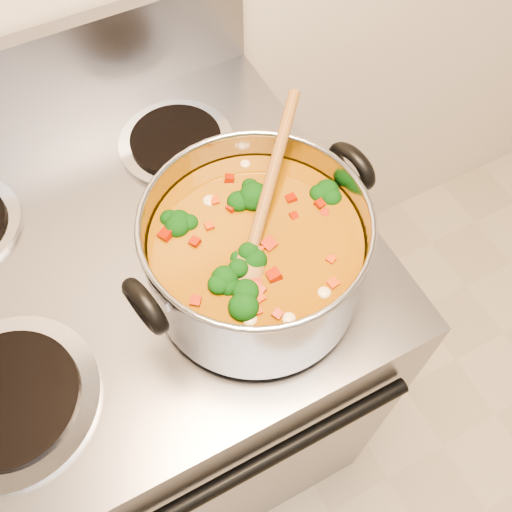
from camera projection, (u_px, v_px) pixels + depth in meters
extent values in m
cube|color=gray|center=(153.00, 364.00, 1.24)|extent=(0.77, 0.67, 0.92)
cube|color=gray|center=(27.00, 83.00, 0.92)|extent=(0.77, 0.03, 0.16)
cylinder|color=black|center=(210.00, 491.00, 0.79)|extent=(0.65, 0.02, 0.02)
cylinder|color=#A5A5AD|center=(10.00, 400.00, 0.73)|extent=(0.23, 0.23, 0.01)
cylinder|color=black|center=(8.00, 398.00, 0.72)|extent=(0.18, 0.18, 0.01)
cylinder|color=#A5A5AD|center=(261.00, 284.00, 0.81)|extent=(0.23, 0.23, 0.01)
cylinder|color=black|center=(261.00, 282.00, 0.81)|extent=(0.18, 0.18, 0.01)
cylinder|color=#A5A5AD|center=(176.00, 143.00, 0.95)|extent=(0.19, 0.19, 0.01)
cylinder|color=black|center=(176.00, 139.00, 0.95)|extent=(0.15, 0.15, 0.01)
cylinder|color=#A0A0A7|center=(256.00, 254.00, 0.74)|extent=(0.28, 0.28, 0.15)
torus|color=#A0A0A7|center=(256.00, 221.00, 0.67)|extent=(0.29, 0.29, 0.01)
cylinder|color=#7A500B|center=(256.00, 262.00, 0.75)|extent=(0.27, 0.27, 0.11)
torus|color=black|center=(145.00, 306.00, 0.64)|extent=(0.04, 0.08, 0.08)
torus|color=black|center=(351.00, 167.00, 0.74)|extent=(0.04, 0.08, 0.08)
ellipsoid|color=black|center=(226.00, 189.00, 0.74)|extent=(0.04, 0.04, 0.03)
ellipsoid|color=black|center=(285.00, 202.00, 0.73)|extent=(0.04, 0.04, 0.03)
ellipsoid|color=black|center=(191.00, 220.00, 0.72)|extent=(0.04, 0.04, 0.03)
ellipsoid|color=black|center=(259.00, 233.00, 0.71)|extent=(0.04, 0.04, 0.03)
ellipsoid|color=black|center=(280.00, 176.00, 0.75)|extent=(0.04, 0.04, 0.03)
ellipsoid|color=black|center=(199.00, 246.00, 0.70)|extent=(0.04, 0.04, 0.03)
ellipsoid|color=black|center=(182.00, 243.00, 0.70)|extent=(0.04, 0.04, 0.03)
ellipsoid|color=black|center=(216.00, 239.00, 0.70)|extent=(0.04, 0.04, 0.03)
ellipsoid|color=black|center=(296.00, 226.00, 0.71)|extent=(0.04, 0.04, 0.03)
ellipsoid|color=black|center=(267.00, 314.00, 0.65)|extent=(0.04, 0.04, 0.03)
ellipsoid|color=#9B1A05|center=(331.00, 295.00, 0.66)|extent=(0.01, 0.01, 0.01)
ellipsoid|color=#9B1A05|center=(276.00, 194.00, 0.74)|extent=(0.01, 0.01, 0.01)
ellipsoid|color=#9B1A05|center=(262.00, 260.00, 0.69)|extent=(0.01, 0.01, 0.01)
ellipsoid|color=#9B1A05|center=(314.00, 272.00, 0.68)|extent=(0.01, 0.01, 0.01)
ellipsoid|color=#9B1A05|center=(254.00, 252.00, 0.69)|extent=(0.01, 0.01, 0.01)
ellipsoid|color=#9B1A05|center=(262.00, 312.00, 0.65)|extent=(0.01, 0.01, 0.01)
ellipsoid|color=#9B1A05|center=(349.00, 238.00, 0.70)|extent=(0.01, 0.01, 0.01)
ellipsoid|color=#9B1A05|center=(174.00, 238.00, 0.70)|extent=(0.01, 0.01, 0.01)
ellipsoid|color=#9B1A05|center=(330.00, 275.00, 0.68)|extent=(0.01, 0.01, 0.01)
ellipsoid|color=#9B1A05|center=(243.00, 323.00, 0.64)|extent=(0.01, 0.01, 0.01)
ellipsoid|color=#9B1A05|center=(347.00, 226.00, 0.71)|extent=(0.01, 0.01, 0.01)
ellipsoid|color=#9B1A05|center=(279.00, 207.00, 0.73)|extent=(0.01, 0.01, 0.01)
ellipsoid|color=#9B1A05|center=(216.00, 213.00, 0.72)|extent=(0.01, 0.01, 0.01)
ellipsoid|color=#9B1A05|center=(244.00, 273.00, 0.68)|extent=(0.01, 0.01, 0.01)
ellipsoid|color=#A52F09|center=(276.00, 307.00, 0.65)|extent=(0.01, 0.01, 0.01)
ellipsoid|color=#A52F09|center=(172.00, 224.00, 0.71)|extent=(0.01, 0.01, 0.01)
ellipsoid|color=#A52F09|center=(246.00, 193.00, 0.74)|extent=(0.01, 0.01, 0.01)
ellipsoid|color=#A52F09|center=(199.00, 222.00, 0.71)|extent=(0.01, 0.01, 0.01)
ellipsoid|color=#A52F09|center=(329.00, 271.00, 0.68)|extent=(0.01, 0.01, 0.01)
ellipsoid|color=#A52F09|center=(261.00, 210.00, 0.72)|extent=(0.01, 0.01, 0.01)
ellipsoid|color=#A52F09|center=(243.00, 188.00, 0.74)|extent=(0.01, 0.01, 0.01)
ellipsoid|color=#A52F09|center=(338.00, 211.00, 0.72)|extent=(0.01, 0.01, 0.01)
ellipsoid|color=#A52F09|center=(309.00, 250.00, 0.69)|extent=(0.01, 0.01, 0.01)
ellipsoid|color=#CAB48A|center=(287.00, 182.00, 0.75)|extent=(0.02, 0.02, 0.01)
ellipsoid|color=#CAB48A|center=(277.00, 258.00, 0.69)|extent=(0.02, 0.02, 0.01)
ellipsoid|color=#CAB48A|center=(310.00, 212.00, 0.72)|extent=(0.02, 0.02, 0.01)
ellipsoid|color=#CAB48A|center=(354.00, 251.00, 0.69)|extent=(0.02, 0.02, 0.01)
ellipsoid|color=#CAB48A|center=(169.00, 249.00, 0.69)|extent=(0.02, 0.02, 0.01)
ellipsoid|color=#CAB48A|center=(264.00, 213.00, 0.72)|extent=(0.02, 0.02, 0.01)
ellipsoid|color=olive|center=(246.00, 270.00, 0.68)|extent=(0.08, 0.08, 0.04)
cylinder|color=olive|center=(272.00, 177.00, 0.72)|extent=(0.18, 0.19, 0.08)
ellipsoid|color=black|center=(354.00, 360.00, 0.76)|extent=(0.01, 0.01, 0.01)
ellipsoid|color=black|center=(380.00, 252.00, 0.84)|extent=(0.01, 0.01, 0.01)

